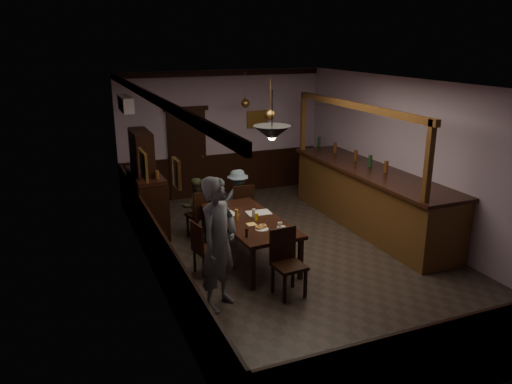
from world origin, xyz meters
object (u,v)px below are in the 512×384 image
chair_far_right (243,206)px  sideboard (146,192)px  person_seated_left (196,206)px  chair_far_left (201,212)px  coffee_cup (280,225)px  person_seated_right (238,198)px  bar_counter (370,197)px  pendant_iron (272,133)px  chair_side (203,246)px  pendant_brass_mid (270,115)px  person_standing (219,244)px  pendant_brass_far (245,103)px  dining_table (250,222)px  soda_can (256,217)px  chair_near (286,259)px

chair_far_right → sideboard: (-1.74, 0.77, 0.27)m
chair_far_right → sideboard: 1.92m
sideboard → person_seated_left: bearing=-32.6°
chair_far_left → coffee_cup: bearing=101.5°
person_seated_right → sideboard: sideboard is taller
bar_counter → pendant_iron: bearing=-154.0°
chair_side → person_seated_left: 1.82m
chair_side → pendant_brass_mid: size_ratio=1.11×
person_standing → pendant_brass_far: pendant_brass_far is taller
pendant_iron → sideboard: bearing=116.3°
person_seated_left → dining_table: bearing=103.4°
soda_can → pendant_brass_far: 3.71m
person_standing → pendant_brass_mid: bearing=16.0°
chair_far_right → dining_table: bearing=83.2°
pendant_brass_mid → pendant_brass_far: bearing=83.8°
chair_far_left → person_standing: bearing=66.7°
soda_can → coffee_cup: bearing=-61.9°
person_seated_left → soda_can: (0.61, -1.65, 0.24)m
pendant_brass_far → chair_far_right: bearing=-113.0°
pendant_brass_far → pendant_iron: bearing=-105.7°
chair_far_right → chair_far_left: bearing=11.9°
chair_far_right → chair_side: 2.01m
chair_far_left → person_standing: (-0.48, -2.55, 0.44)m
pendant_iron → pendant_brass_mid: same height
bar_counter → chair_near: bearing=-145.8°
dining_table → person_seated_right: person_seated_right is taller
dining_table → bar_counter: 2.89m
person_seated_right → sideboard: 1.82m
chair_far_left → chair_near: chair_near is taller
chair_far_left → bar_counter: bar_counter is taller
chair_far_right → person_standing: bearing=71.5°
chair_side → pendant_brass_far: size_ratio=1.11×
dining_table → person_standing: bearing=-127.0°
chair_far_right → person_seated_right: 0.29m
bar_counter → person_seated_right: bearing=157.7°
dining_table → soda_can: (0.08, -0.12, 0.12)m
chair_side → pendant_iron: pendant_iron is taller
bar_counter → pendant_brass_mid: (-1.89, 0.72, 1.66)m
sideboard → chair_near: bearing=-66.9°
person_standing → pendant_iron: bearing=-11.2°
chair_far_right → bar_counter: 2.57m
chair_far_left → sideboard: bearing=-55.8°
chair_far_right → soda_can: bearing=87.4°
chair_far_right → pendant_brass_mid: (0.57, -0.01, 1.76)m
pendant_brass_far → soda_can: bearing=-108.2°
chair_side → sideboard: sideboard is taller
person_seated_left → sideboard: bearing=-38.4°
chair_near → coffee_cup: size_ratio=12.66×
dining_table → soda_can: 0.19m
bar_counter → person_standing: bearing=-153.9°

